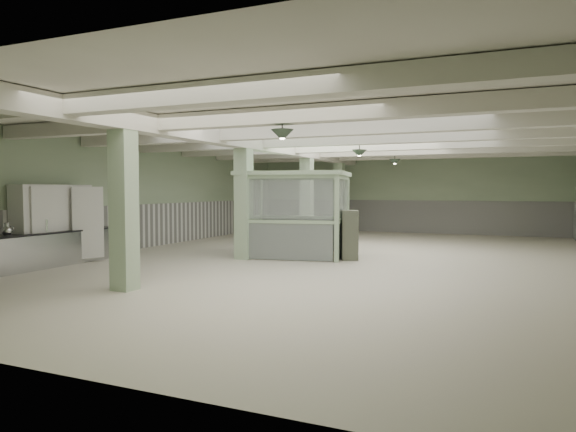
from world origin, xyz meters
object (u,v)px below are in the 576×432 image
at_px(walkin_cooler, 54,226).
at_px(guard_booth, 295,199).
at_px(filing_cabinet, 349,235).
at_px(prep_counter, 44,249).

relative_size(walkin_cooler, guard_booth, 0.63).
bearing_deg(filing_cabinet, walkin_cooler, -171.88).
distance_m(prep_counter, filing_cabinet, 8.21).
xyz_separation_m(prep_counter, guard_booth, (5.08, 4.72, 1.26)).
bearing_deg(prep_counter, walkin_cooler, 101.69).
xyz_separation_m(walkin_cooler, guard_booth, (5.17, 4.32, 0.69)).
distance_m(walkin_cooler, guard_booth, 6.77).
xyz_separation_m(prep_counter, walkin_cooler, (-0.08, 0.40, 0.57)).
bearing_deg(walkin_cooler, prep_counter, -78.31).
bearing_deg(guard_booth, prep_counter, -147.27).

